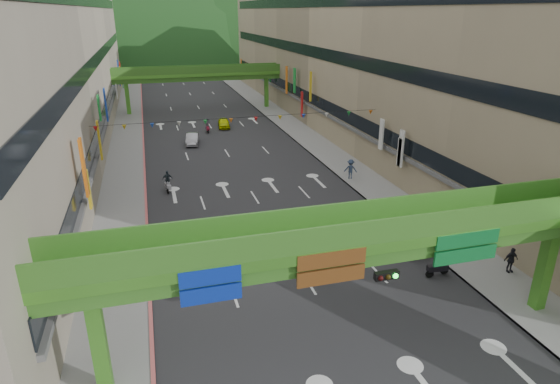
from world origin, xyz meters
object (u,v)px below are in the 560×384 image
car_silver (192,139)px  pedestrian_red (456,224)px  scooter_rider_mid (319,263)px  car_yellow (224,123)px  overpass_near (380,254)px

car_silver → pedestrian_red: pedestrian_red is taller
scooter_rider_mid → pedestrian_red: pedestrian_red is taller
car_yellow → car_silver: bearing=-117.9°
overpass_near → pedestrian_red: 15.34m
scooter_rider_mid → pedestrian_red: bearing=12.4°
overpass_near → car_silver: (-4.28, 39.54, -4.55)m
overpass_near → car_yellow: (0.78, 47.04, -4.55)m
overpass_near → scooter_rider_mid: bearing=90.8°
scooter_rider_mid → car_silver: size_ratio=0.46×
car_silver → car_yellow: car_silver is taller
overpass_near → scooter_rider_mid: size_ratio=15.26×
car_silver → overpass_near: bearing=-74.3°
overpass_near → car_yellow: size_ratio=7.32×
scooter_rider_mid → car_yellow: bearing=88.7°
scooter_rider_mid → car_silver: (-4.18, 32.54, -0.27)m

